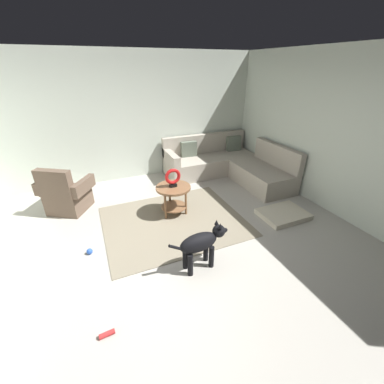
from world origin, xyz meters
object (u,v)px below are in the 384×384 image
Objects in this scene: armchair at (66,195)px; side_table at (173,193)px; dog_bed_mat at (283,214)px; dog_toy_rope at (107,334)px; torus_sculpture at (173,177)px; dog at (202,243)px; dog_toy_ball at (90,251)px; sectional_couch at (228,165)px.

side_table is (1.73, -0.86, 0.09)m from armchair.
dog_toy_rope is at bearing -161.62° from dog_bed_mat.
dog_bed_mat is (1.74, -0.85, -0.67)m from torus_sculpture.
armchair is at bearing 153.78° from dog_bed_mat.
dog_toy_rope is at bearing -73.35° from dog.
armchair is at bearing 153.69° from side_table.
torus_sculpture is 3.85× the size of dog_toy_ball.
armchair is 1.17× the size of dog.
sectional_couch is 26.56× the size of dog_toy_ball.
side_table is 0.29m from torus_sculpture.
dog_toy_rope is (0.09, -1.34, -0.02)m from dog_toy_ball.
dog is (1.62, -2.23, 0.05)m from armchair.
dog is at bearing -21.91° from armchair.
dog is at bearing -94.58° from torus_sculpture.
dog_bed_mat is (-0.01, -1.94, -0.24)m from sectional_couch.
sectional_couch reaches higher than dog_bed_mat.
dog_bed_mat is 9.44× the size of dog_toy_ball.
dog_bed_mat is 1.95m from dog.
sectional_couch reaches higher than dog.
side_table is at bearing 0.00° from torus_sculpture.
side_table reaches higher than dog_toy_rope.
armchair is 3.06× the size of torus_sculpture.
dog_toy_ball is (0.27, -1.40, -0.28)m from armchair.
torus_sculpture is (-1.74, -1.09, 0.42)m from sectional_couch.
dog is 1.41m from dog_toy_rope.
torus_sculpture is 2.43m from dog_toy_rope.
dog is 1.62m from dog_toy_ball.
side_table is 0.75× the size of dog_bed_mat.
armchair is 2.76m from dog.
side_table is (-1.74, -1.09, 0.13)m from sectional_couch.
armchair reaches higher than dog_toy_ball.
side_table reaches higher than dog_bed_mat.
armchair is (-3.47, -0.23, 0.03)m from sectional_couch.
torus_sculpture reaches higher than dog.
dog_toy_rope is (-1.37, -1.89, -0.39)m from side_table.
torus_sculpture is 2.05m from dog_bed_mat.
sectional_couch is at bearing 137.86° from dog.
dog_bed_mat reaches higher than dog_toy_ball.
sectional_couch is 14.81× the size of dog_toy_rope.
sectional_couch is 2.26× the size of armchair.
torus_sculpture reaches higher than dog_bed_mat.
torus_sculpture is (1.73, -0.86, 0.39)m from armchair.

